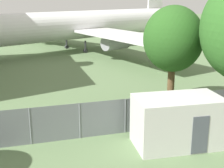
{
  "coord_description": "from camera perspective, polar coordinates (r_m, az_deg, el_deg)",
  "views": [
    {
      "loc": [
        -5.25,
        -4.82,
        7.32
      ],
      "look_at": [
        0.12,
        13.38,
        2.0
      ],
      "focal_mm": 50.0,
      "sensor_mm": 36.0,
      "label": 1
    }
  ],
  "objects": [
    {
      "name": "perimeter_fence",
      "position": [
        17.28,
        2.46,
        -5.84
      ],
      "size": [
        56.07,
        0.07,
        1.98
      ],
      "color": "slate",
      "rests_on": "ground"
    },
    {
      "name": "airplane",
      "position": [
        43.27,
        -8.37,
        10.41
      ],
      "size": [
        44.61,
        37.33,
        11.19
      ],
      "rotation": [
        0.0,
        0.0,
        -2.71
      ],
      "color": "white",
      "rests_on": "ground"
    },
    {
      "name": "portable_cabin",
      "position": [
        16.13,
        11.88,
        -6.71
      ],
      "size": [
        4.47,
        2.68,
        2.55
      ],
      "rotation": [
        0.0,
        0.0,
        -0.07
      ],
      "color": "silver",
      "rests_on": "ground"
    },
    {
      "name": "tree_behind_benches",
      "position": [
        21.11,
        11.13,
        8.03
      ],
      "size": [
        3.97,
        3.97,
        6.84
      ],
      "color": "brown",
      "rests_on": "ground"
    }
  ]
}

